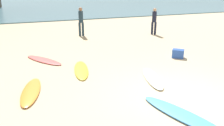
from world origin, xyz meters
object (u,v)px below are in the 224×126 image
at_px(surfboard_4, 31,91).
at_px(beachgoer_far, 154,20).
at_px(surfboard_3, 153,78).
at_px(surfboard_0, 81,70).
at_px(beach_cooler, 178,54).
at_px(beachgoer_mid, 81,20).
at_px(surfboard_1, 183,115).
at_px(surfboard_5, 44,60).

relative_size(surfboard_4, beachgoer_far, 1.20).
distance_m(surfboard_3, beachgoer_far, 7.66).
relative_size(surfboard_0, beach_cooler, 4.14).
bearing_deg(beachgoer_mid, beachgoer_far, 3.67).
bearing_deg(surfboard_0, beach_cooler, 11.78).
bearing_deg(surfboard_4, beachgoer_far, -131.22).
xyz_separation_m(surfboard_0, surfboard_1, (1.56, -4.04, 0.01)).
height_order(surfboard_3, surfboard_4, surfboard_3).
xyz_separation_m(surfboard_1, beachgoer_mid, (-0.02, 10.13, 0.95)).
distance_m(surfboard_3, surfboard_5, 4.77).
distance_m(surfboard_4, beachgoer_far, 10.01).
distance_m(beachgoer_mid, beach_cooler, 6.74).
relative_size(surfboard_0, beachgoer_far, 1.21).
bearing_deg(surfboard_5, surfboard_0, -88.10).
bearing_deg(surfboard_5, surfboard_4, -134.97).
height_order(surfboard_1, beachgoer_mid, beachgoer_mid).
height_order(surfboard_0, beachgoer_far, beachgoer_far).
bearing_deg(surfboard_4, beach_cooler, -157.01).
bearing_deg(beachgoer_far, surfboard_3, 95.59).
bearing_deg(beachgoer_far, surfboard_0, 75.39).
relative_size(surfboard_0, beachgoer_mid, 1.15).
relative_size(surfboard_1, surfboard_5, 1.16).
bearing_deg(surfboard_0, surfboard_4, -134.57).
relative_size(beachgoer_far, beach_cooler, 3.41).
height_order(surfboard_3, surfboard_5, surfboard_3).
height_order(surfboard_5, beachgoer_far, beachgoer_far).
xyz_separation_m(surfboard_1, beachgoer_far, (4.46, 8.86, 0.90)).
bearing_deg(surfboard_0, surfboard_5, 135.68).
xyz_separation_m(surfboard_5, beachgoer_far, (7.23, 3.08, 0.91)).
relative_size(surfboard_3, beachgoer_far, 1.16).
relative_size(surfboard_0, surfboard_4, 1.01).
height_order(surfboard_0, beach_cooler, beach_cooler).
bearing_deg(beach_cooler, surfboard_3, -143.12).
bearing_deg(surfboard_1, surfboard_0, 93.81).
distance_m(surfboard_1, beachgoer_far, 9.96).
bearing_deg(surfboard_4, beachgoer_mid, -103.72).
bearing_deg(beachgoer_mid, surfboard_4, -95.29).
relative_size(surfboard_1, surfboard_4, 1.23).
bearing_deg(beachgoer_far, beach_cooler, 108.09).
distance_m(surfboard_0, surfboard_5, 2.12).
bearing_deg(beachgoer_far, surfboard_5, 59.75).
relative_size(beachgoer_mid, beachgoer_far, 1.05).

